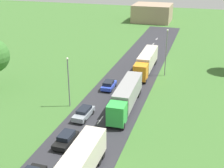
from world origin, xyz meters
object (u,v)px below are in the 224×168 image
truck_second (126,96)px  car_third (66,139)px  truck_third (146,61)px  car_fourth (84,113)px  lamppost_third (166,51)px  distant_building (152,13)px  car_fifth (109,85)px  lamppost_second (68,80)px

truck_second → car_third: truck_second is taller
truck_third → car_fourth: (-4.83, -22.12, -1.38)m
truck_second → lamppost_third: size_ratio=1.48×
car_third → distant_building: bearing=92.8°
lamppost_third → distant_building: lamppost_third is taller
car_third → car_fifth: (-0.17, 18.20, 0.02)m
truck_third → lamppost_third: bearing=-15.6°
truck_second → lamppost_second: (-8.66, -1.79, 2.29)m
truck_second → lamppost_second: size_ratio=1.71×
truck_second → truck_third: truck_third is taller
lamppost_third → distant_building: 56.01m
car_third → lamppost_third: 29.58m
lamppost_second → car_fifth: bearing=64.7°
truck_third → lamppost_second: size_ratio=1.77×
truck_third → car_fifth: size_ratio=3.46×
truck_second → distant_building: size_ratio=1.02×
truck_third → lamppost_third: 5.02m
truck_second → lamppost_second: bearing=-168.3°
car_fifth → lamppost_third: lamppost_third is taller
car_fifth → lamppost_second: size_ratio=0.51×
car_third → lamppost_third: size_ratio=0.45×
car_third → lamppost_second: (-4.01, 10.05, 3.65)m
truck_second → car_third: bearing=-111.4°
lamppost_third → lamppost_second: bearing=-124.4°
truck_third → car_fourth: size_ratio=3.12×
truck_second → truck_third: size_ratio=0.97×
car_third → lamppost_second: size_ratio=0.52×
lamppost_second → lamppost_third: (12.34, 18.01, 0.64)m
car_fifth → truck_third: bearing=67.4°
car_third → car_fourth: bearing=93.7°
car_fourth → distant_building: distant_building is taller
car_fourth → distant_building: bearing=92.7°
truck_second → car_fifth: (-4.82, 6.36, -1.33)m
car_fifth → distant_building: size_ratio=0.31×
truck_third → lamppost_second: bearing=-113.7°
car_third → lamppost_third: bearing=73.5°
truck_second → car_fourth: bearing=-136.7°
lamppost_third → car_fifth: bearing=-130.8°
truck_second → distant_building: bearing=97.0°
truck_third → distant_building: (-8.37, 53.50, 0.86)m
car_fourth → lamppost_third: size_ratio=0.49×
car_third → lamppost_second: 11.42m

